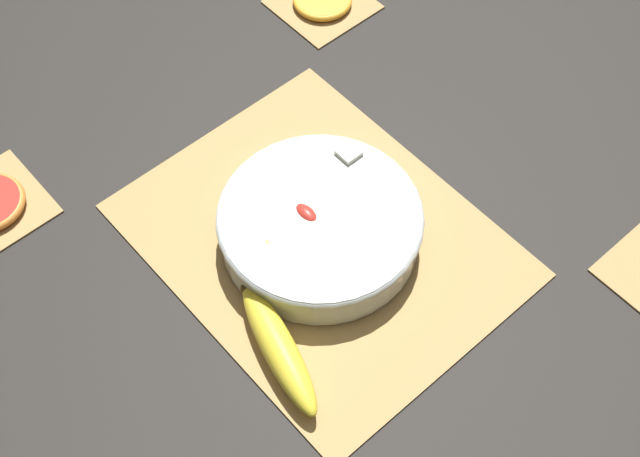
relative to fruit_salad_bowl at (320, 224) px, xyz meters
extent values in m
plane|color=black|center=(0.00, 0.00, -0.04)|extent=(6.00, 6.00, 0.00)
cube|color=#A8844C|center=(0.00, 0.00, -0.03)|extent=(0.45, 0.36, 0.01)
cube|color=#4C381E|center=(-0.16, 0.00, -0.03)|extent=(0.01, 0.35, 0.00)
cube|color=#4C381E|center=(-0.10, 0.00, -0.03)|extent=(0.01, 0.35, 0.00)
cube|color=#4C381E|center=(-0.03, 0.00, -0.03)|extent=(0.01, 0.35, 0.00)
cube|color=#4C381E|center=(0.03, 0.00, -0.03)|extent=(0.01, 0.35, 0.00)
cube|color=#4C381E|center=(0.10, 0.00, -0.03)|extent=(0.01, 0.35, 0.00)
cube|color=#4C381E|center=(0.16, 0.00, -0.03)|extent=(0.01, 0.35, 0.00)
cube|color=#4C381E|center=(-0.28, -0.28, -0.03)|extent=(0.00, 0.13, 0.00)
cube|color=#A8844C|center=(-0.31, 0.28, -0.03)|extent=(0.13, 0.13, 0.01)
cube|color=#4C381E|center=(-0.31, 0.28, -0.03)|extent=(0.00, 0.13, 0.00)
cube|color=#4C381E|center=(-0.28, 0.28, -0.03)|extent=(0.00, 0.13, 0.00)
cube|color=#4C381E|center=(0.27, 0.28, -0.03)|extent=(0.00, 0.13, 0.00)
cylinder|color=silver|center=(0.00, 0.00, 0.00)|extent=(0.24, 0.24, 0.05)
torus|color=silver|center=(0.00, 0.00, 0.02)|extent=(0.25, 0.25, 0.01)
cylinder|color=#F4EABC|center=(0.08, -0.05, 0.01)|extent=(0.02, 0.02, 0.01)
cylinder|color=#F4EABC|center=(-0.01, 0.04, -0.02)|extent=(0.03, 0.03, 0.01)
cylinder|color=#F4EABC|center=(0.05, -0.06, 0.00)|extent=(0.03, 0.03, 0.01)
cylinder|color=#F4EABC|center=(0.01, 0.00, -0.01)|extent=(0.03, 0.03, 0.01)
cylinder|color=#F4EABC|center=(-0.05, 0.02, -0.02)|extent=(0.03, 0.03, 0.01)
cylinder|color=#F4EABC|center=(0.03, 0.08, 0.02)|extent=(0.03, 0.03, 0.01)
cylinder|color=#F4EABC|center=(-0.07, 0.03, 0.01)|extent=(0.03, 0.03, 0.01)
cylinder|color=#F4EABC|center=(0.04, -0.03, -0.01)|extent=(0.03, 0.03, 0.01)
cylinder|color=#F4EABC|center=(-0.05, 0.05, 0.01)|extent=(0.03, 0.03, 0.01)
cylinder|color=#F4EABC|center=(-0.07, 0.07, 0.01)|extent=(0.02, 0.02, 0.01)
cube|color=white|center=(0.03, 0.08, -0.02)|extent=(0.03, 0.03, 0.03)
cube|color=white|center=(0.03, 0.03, 0.00)|extent=(0.03, 0.03, 0.03)
cube|color=white|center=(-0.02, 0.00, -0.02)|extent=(0.03, 0.03, 0.03)
cube|color=white|center=(-0.04, 0.09, 0.02)|extent=(0.03, 0.03, 0.03)
cube|color=white|center=(-0.10, -0.02, -0.01)|extent=(0.02, 0.02, 0.02)
cube|color=white|center=(0.06, -0.01, 0.01)|extent=(0.02, 0.02, 0.02)
cube|color=white|center=(0.09, 0.00, 0.01)|extent=(0.02, 0.02, 0.02)
cube|color=white|center=(0.09, 0.04, 0.01)|extent=(0.02, 0.02, 0.02)
cube|color=white|center=(-0.04, -0.05, 0.01)|extent=(0.02, 0.02, 0.02)
cube|color=white|center=(-0.01, 0.06, 0.01)|extent=(0.02, 0.02, 0.02)
cube|color=white|center=(-0.02, -0.09, -0.02)|extent=(0.03, 0.03, 0.03)
cube|color=white|center=(0.06, 0.05, 0.00)|extent=(0.03, 0.03, 0.03)
cube|color=white|center=(0.02, -0.08, 0.00)|extent=(0.03, 0.03, 0.03)
ellipsoid|color=#F9A338|center=(-0.06, -0.01, 0.01)|extent=(0.03, 0.02, 0.01)
ellipsoid|color=#F9A338|center=(-0.01, -0.07, 0.01)|extent=(0.04, 0.02, 0.02)
ellipsoid|color=#F9A338|center=(-0.06, -0.04, -0.02)|extent=(0.03, 0.02, 0.01)
ellipsoid|color=#F9A338|center=(0.07, -0.05, -0.01)|extent=(0.03, 0.02, 0.01)
ellipsoid|color=red|center=(-0.01, -0.01, 0.02)|extent=(0.03, 0.02, 0.02)
ellipsoid|color=yellow|center=(0.09, -0.14, -0.01)|extent=(0.18, 0.08, 0.04)
sphere|color=#473819|center=(0.01, -0.12, -0.01)|extent=(0.02, 0.02, 0.02)
cylinder|color=#F9A338|center=(-0.31, 0.28, -0.03)|extent=(0.08, 0.08, 0.01)
torus|color=#F4A82D|center=(-0.31, 0.28, -0.03)|extent=(0.09, 0.09, 0.01)
camera|label=1|loc=(0.45, -0.39, 0.89)|focal=50.00mm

